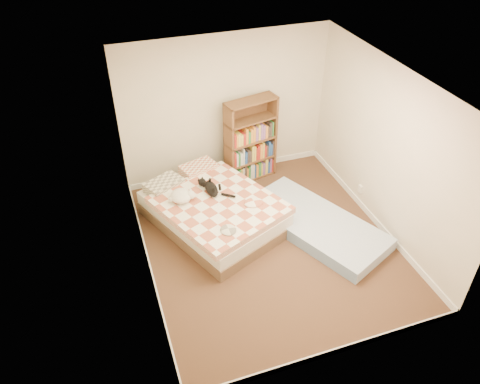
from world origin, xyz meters
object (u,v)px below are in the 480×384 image
object	(u,v)px
bookshelf	(250,149)
floor_mattress	(315,224)
bed	(212,209)
white_dog	(182,196)
black_cat	(211,187)

from	to	relation	value
bookshelf	floor_mattress	bearing A→B (deg)	-87.17
bed	white_dog	world-z (taller)	white_dog
black_cat	white_dog	xyz separation A→B (m)	(-0.47, -0.09, 0.02)
floor_mattress	black_cat	size ratio (longest dim) A/B	3.28
black_cat	bookshelf	bearing A→B (deg)	17.22
floor_mattress	bookshelf	bearing A→B (deg)	80.58
floor_mattress	white_dog	xyz separation A→B (m)	(-1.87, 0.72, 0.48)
floor_mattress	black_cat	distance (m)	1.68
bookshelf	black_cat	xyz separation A→B (m)	(-0.94, -0.86, 0.01)
bed	white_dog	size ratio (longest dim) A/B	5.49
floor_mattress	black_cat	bearing A→B (deg)	125.13
white_dog	floor_mattress	bearing A→B (deg)	-50.15
white_dog	bookshelf	bearing A→B (deg)	5.06
bed	bookshelf	bearing A→B (deg)	22.65
bed	black_cat	size ratio (longest dim) A/B	3.67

